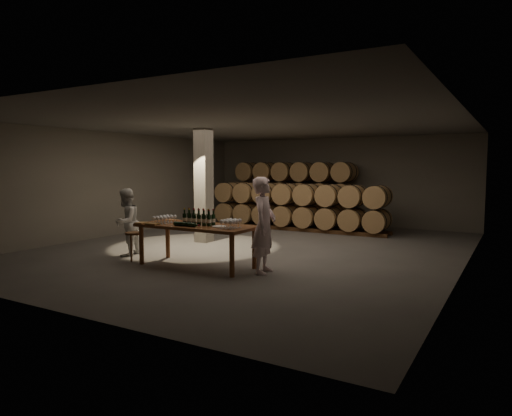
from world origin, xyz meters
The scene contains 15 objects.
room centered at (-1.80, 0.20, 1.60)m, with size 12.00×12.00×12.00m.
tasting_table centered at (0.00, -2.50, 0.80)m, with size 2.60×1.10×0.90m.
barrel_stack_back centered at (-1.35, 5.20, 1.20)m, with size 4.70×0.95×2.31m.
barrel_stack_front centered at (-0.57, 3.80, 0.83)m, with size 6.26×0.95×1.57m.
bottle_cluster centered at (0.05, -2.48, 1.02)m, with size 0.74×0.24×0.34m.
lying_bottles centered at (-0.03, -2.83, 0.94)m, with size 0.64×0.09×0.09m.
glass_cluster_left centered at (-0.80, -2.60, 1.02)m, with size 0.30×0.52×0.17m.
glass_cluster_right centered at (0.93, -2.58, 1.03)m, with size 0.31×0.42×0.18m.
plate centered at (0.62, -2.54, 0.91)m, with size 0.30×0.30×0.02m, color white.
notebook_near centered at (-0.83, -2.93, 0.92)m, with size 0.27×0.21×0.03m, color olive.
notebook_corner centered at (-1.18, -2.91, 0.91)m, with size 0.21×0.26×0.02m, color olive.
pen centered at (-0.71, -2.95, 0.91)m, with size 0.01×0.01×0.13m, color black.
stool centered at (-1.57, -2.76, 0.54)m, with size 0.39×0.39×0.66m.
person_man centered at (1.54, -2.31, 0.97)m, with size 0.70×0.46×1.93m, color white.
person_woman centered at (-2.20, -2.38, 0.81)m, with size 0.79×0.61×1.62m, color silver.
Camera 1 is at (5.92, -10.20, 2.12)m, focal length 32.00 mm.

